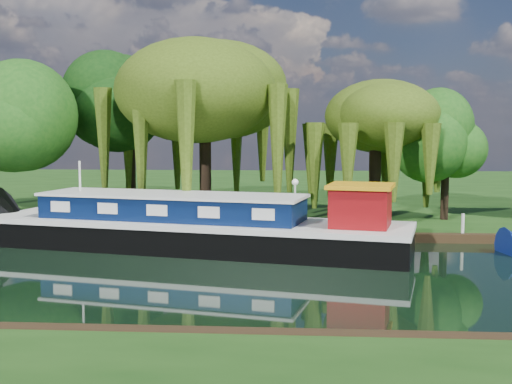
{
  "coord_description": "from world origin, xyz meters",
  "views": [
    {
      "loc": [
        0.76,
        -24.34,
        5.6
      ],
      "look_at": [
        -1.26,
        5.02,
        2.8
      ],
      "focal_mm": 45.0,
      "sensor_mm": 36.0,
      "label": 1
    }
  ],
  "objects": [
    {
      "name": "willow_left",
      "position": [
        -4.85,
        13.35,
        7.72
      ],
      "size": [
        8.36,
        8.36,
        10.01
      ],
      "color": "black",
      "rests_on": "far_bank"
    },
    {
      "name": "mooring_posts",
      "position": [
        -0.5,
        8.4,
        0.95
      ],
      "size": [
        19.16,
        0.16,
        1.0
      ],
      "color": "silver",
      "rests_on": "far_bank"
    },
    {
      "name": "tree_far_right",
      "position": [
        9.21,
        13.58,
        4.96
      ],
      "size": [
        3.99,
        3.99,
        6.54
      ],
      "color": "black",
      "rests_on": "far_bank"
    },
    {
      "name": "tree_far_mid",
      "position": [
        -10.43,
        17.32,
        6.96
      ],
      "size": [
        5.78,
        5.78,
        9.46
      ],
      "color": "black",
      "rests_on": "far_bank"
    },
    {
      "name": "willow_right",
      "position": [
        5.12,
        13.29,
        5.8
      ],
      "size": [
        6.02,
        6.02,
        7.34
      ],
      "color": "black",
      "rests_on": "far_bank"
    },
    {
      "name": "far_bank",
      "position": [
        0.0,
        34.0,
        0.23
      ],
      "size": [
        120.0,
        52.0,
        0.45
      ],
      "primitive_type": "cube",
      "color": "#173C10",
      "rests_on": "ground"
    },
    {
      "name": "red_dinghy",
      "position": [
        -9.05,
        5.88,
        0.0
      ],
      "size": [
        3.32,
        2.48,
        0.66
      ],
      "primitive_type": "imported",
      "rotation": [
        0.0,
        0.0,
        1.64
      ],
      "color": "maroon",
      "rests_on": "ground"
    },
    {
      "name": "dutch_barge",
      "position": [
        -4.09,
        5.48,
        1.07
      ],
      "size": [
        20.88,
        8.89,
        4.3
      ],
      "rotation": [
        0.0,
        0.0,
        -0.22
      ],
      "color": "black",
      "rests_on": "ground"
    },
    {
      "name": "ground",
      "position": [
        0.0,
        0.0,
        0.0
      ],
      "size": [
        120.0,
        120.0,
        0.0
      ],
      "primitive_type": "plane",
      "color": "black"
    },
    {
      "name": "lamppost",
      "position": [
        0.5,
        10.5,
        2.42
      ],
      "size": [
        0.36,
        0.36,
        2.56
      ],
      "color": "silver",
      "rests_on": "far_bank"
    }
  ]
}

